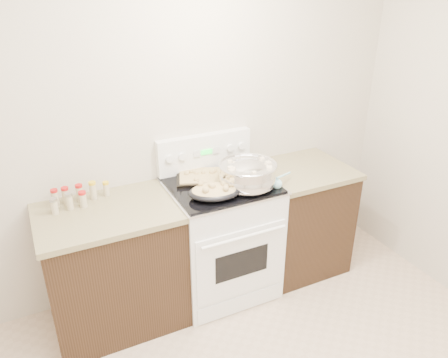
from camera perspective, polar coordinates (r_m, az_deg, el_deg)
room_shell at (r=1.59m, az=10.31°, el=1.32°), size 4.10×3.60×2.75m
counter_left at (r=3.23m, az=-14.13°, el=-11.06°), size 0.93×0.67×0.92m
counter_right at (r=3.75m, az=9.70°, el=-4.96°), size 0.73×0.67×0.92m
kitchen_range at (r=3.41m, az=-0.40°, el=-7.40°), size 0.78×0.73×1.22m
mixing_bowl at (r=3.08m, az=3.10°, el=0.45°), size 0.52×0.52×0.24m
roasting_pan at (r=2.97m, az=-1.23°, el=-1.58°), size 0.41×0.33×0.11m
baking_sheet at (r=3.25m, az=-2.27°, el=0.36°), size 0.53×0.45×0.06m
wooden_spoon at (r=3.18m, az=0.72°, el=-0.35°), size 0.19×0.19×0.04m
blue_ladle at (r=3.14m, az=7.05°, el=-0.50°), size 0.24×0.17×0.09m
spice_jars at (r=3.08m, az=-18.84°, el=-2.17°), size 0.40×0.15×0.13m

